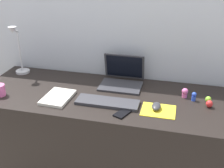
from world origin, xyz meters
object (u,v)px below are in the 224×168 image
at_px(laptop, 122,77).
at_px(notebook_pad, 58,97).
at_px(mouse, 156,106).
at_px(toy_figurine_blue, 194,96).
at_px(keyboard, 107,102).
at_px(cell_phone, 123,113).
at_px(toy_figurine_pink, 185,92).
at_px(toy_figurine_lime, 208,100).
at_px(toy_figurine_red, 209,104).
at_px(desk_lamp, 18,51).

bearing_deg(laptop, notebook_pad, -138.17).
xyz_separation_m(mouse, toy_figurine_blue, (0.23, 0.17, 0.01)).
height_order(keyboard, cell_phone, keyboard).
relative_size(mouse, toy_figurine_pink, 1.47).
bearing_deg(notebook_pad, keyboard, 5.14).
xyz_separation_m(notebook_pad, toy_figurine_lime, (0.97, 0.19, 0.01)).
height_order(toy_figurine_blue, toy_figurine_pink, toy_figurine_pink).
bearing_deg(toy_figurine_pink, mouse, -128.94).
bearing_deg(mouse, cell_phone, -152.17).
distance_m(laptop, toy_figurine_red, 0.64).
distance_m(laptop, toy_figurine_blue, 0.53).
distance_m(mouse, notebook_pad, 0.65).
xyz_separation_m(keyboard, toy_figurine_red, (0.64, 0.11, 0.01)).
height_order(laptop, notebook_pad, laptop).
distance_m(notebook_pad, toy_figurine_blue, 0.90).
height_order(mouse, toy_figurine_red, toy_figurine_red).
height_order(toy_figurine_blue, toy_figurine_lime, toy_figurine_blue).
relative_size(keyboard, toy_figurine_lime, 9.59).
bearing_deg(toy_figurine_lime, notebook_pad, -169.03).
height_order(mouse, notebook_pad, mouse).
distance_m(laptop, toy_figurine_lime, 0.62).
relative_size(keyboard, notebook_pad, 1.71).
bearing_deg(mouse, desk_lamp, 164.60).
bearing_deg(cell_phone, toy_figurine_red, 45.23).
distance_m(toy_figurine_red, toy_figurine_lime, 0.06).
relative_size(toy_figurine_blue, toy_figurine_red, 1.28).
bearing_deg(laptop, toy_figurine_red, -18.75).
bearing_deg(desk_lamp, toy_figurine_red, -7.96).
distance_m(cell_phone, desk_lamp, 1.02).
xyz_separation_m(desk_lamp, notebook_pad, (0.46, -0.33, -0.18)).
height_order(cell_phone, toy_figurine_lime, toy_figurine_lime).
relative_size(cell_phone, toy_figurine_red, 2.70).
distance_m(toy_figurine_blue, toy_figurine_red, 0.12).
relative_size(notebook_pad, toy_figurine_blue, 3.95).
xyz_separation_m(desk_lamp, toy_figurine_lime, (1.43, -0.14, -0.17)).
bearing_deg(toy_figurine_red, notebook_pad, -172.70).
xyz_separation_m(cell_phone, toy_figurine_blue, (0.42, 0.27, 0.03)).
xyz_separation_m(notebook_pad, toy_figurine_red, (0.98, 0.13, 0.01)).
bearing_deg(toy_figurine_pink, cell_phone, -139.29).
bearing_deg(cell_phone, keyboard, 165.31).
distance_m(cell_phone, toy_figurine_red, 0.55).
bearing_deg(cell_phone, toy_figurine_lime, 51.20).
height_order(mouse, toy_figurine_lime, toy_figurine_lime).
distance_m(desk_lamp, toy_figurine_red, 1.46).
relative_size(toy_figurine_blue, toy_figurine_pink, 0.93).
bearing_deg(toy_figurine_red, laptop, 161.25).
height_order(keyboard, toy_figurine_red, toy_figurine_red).
distance_m(cell_phone, notebook_pad, 0.47).
xyz_separation_m(laptop, desk_lamp, (-0.83, -0.01, 0.13)).
bearing_deg(desk_lamp, toy_figurine_pink, -4.39).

